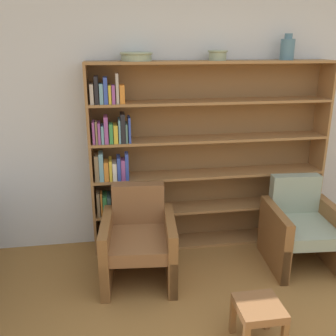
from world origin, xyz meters
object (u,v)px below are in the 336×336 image
Objects in this scene: bowl_copper at (218,54)px; armchair_cushioned at (301,227)px; bookshelf at (189,158)px; bowl_brass at (136,56)px; armchair_leather at (139,240)px; footstool at (259,313)px; vase_tall at (287,49)px.

bowl_copper reaches higher than armchair_cushioned.
bookshelf is 12.76× the size of bowl_copper.
armchair_leather is (-0.06, -0.54, -1.57)m from bowl_brass.
bowl_copper is 2.25m from footstool.
vase_tall reaches higher than armchair_leather.
armchair_leather is at bearing -146.73° from bowl_copper.
vase_tall is 0.30× the size of armchair_cushioned.
vase_tall is (0.69, 0.00, 0.05)m from bowl_copper.
footstool is (-0.81, -0.96, -0.10)m from armchair_cushioned.
armchair_leather is at bearing 4.21° from armchair_cushioned.
bowl_copper reaches higher than footstool.
bowl_brass is 2.23m from armchair_cushioned.
bookshelf is at bearing 174.67° from bowl_copper.
vase_tall reaches higher than bowl_copper.
footstool is at bearing 54.26° from armchair_cushioned.
armchair_cushioned is 2.43× the size of footstool.
bookshelf is at bearing 178.59° from vase_tall.
bowl_copper reaches higher than armchair_leather.
armchair_leather is (-1.50, -0.54, -1.63)m from vase_tall.
bowl_brass is 1.59× the size of bowl_copper.
bowl_brass is at bearing -15.45° from armchair_cushioned.
footstool is (-0.06, -1.50, -1.68)m from bowl_copper.
bowl_copper is 0.77× the size of vase_tall.
bookshelf reaches higher than armchair_leather.
armchair_leather reaches higher than footstool.
armchair_leather is 1.56m from armchair_cushioned.
bowl_copper is 1.85m from armchair_leather.
footstool is (0.69, -1.50, -1.67)m from bowl_brass.
bowl_copper is at bearing 0.00° from bowl_brass.
vase_tall is 2.41m from footstool.
bowl_copper is 0.23× the size of armchair_cushioned.
footstool is at bearing -116.56° from vase_tall.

